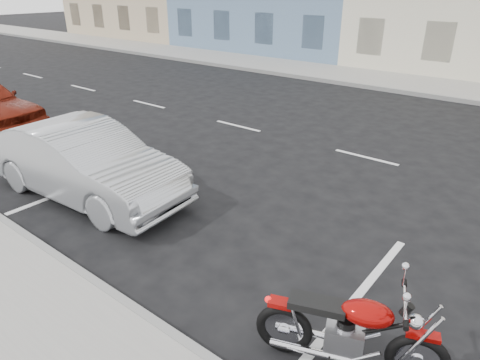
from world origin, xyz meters
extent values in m
plane|color=black|center=(0.00, 0.00, 0.00)|extent=(120.00, 120.00, 0.00)
cube|color=gray|center=(-5.00, 8.70, 0.07)|extent=(80.00, 3.40, 0.15)
cube|color=gray|center=(-5.00, -7.00, 0.08)|extent=(80.00, 0.12, 0.16)
cube|color=gray|center=(-5.00, 7.00, 0.08)|extent=(80.00, 0.12, 0.16)
torus|color=black|center=(0.40, -6.03, 0.31)|extent=(0.64, 0.33, 0.65)
cube|color=#880604|center=(0.37, -6.05, 0.67)|extent=(0.33, 0.25, 0.06)
cube|color=gray|center=(1.02, -5.80, 0.37)|extent=(0.48, 0.41, 0.33)
ellipsoid|color=#880604|center=(1.20, -5.73, 0.77)|extent=(0.62, 0.50, 0.26)
cube|color=black|center=(0.72, -5.92, 0.76)|extent=(0.65, 0.45, 0.09)
cylinder|color=silver|center=(0.67, -5.79, 0.21)|extent=(0.89, 0.40, 0.08)
cylinder|color=black|center=(1.22, -5.73, 0.53)|extent=(0.75, 0.32, 0.48)
imported|color=#AEB2B6|center=(-5.46, -5.38, 0.72)|extent=(4.50, 1.85, 1.45)
camera|label=1|loc=(1.61, -9.46, 3.87)|focal=32.00mm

